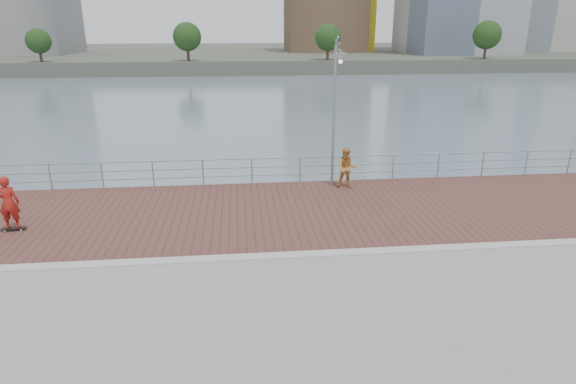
{
  "coord_description": "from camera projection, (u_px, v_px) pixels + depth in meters",
  "views": [
    {
      "loc": [
        -1.51,
        -12.62,
        6.39
      ],
      "look_at": [
        0.0,
        2.0,
        1.3
      ],
      "focal_mm": 30.0,
      "sensor_mm": 36.0,
      "label": 1
    }
  ],
  "objects": [
    {
      "name": "street_lamp",
      "position": [
        337.0,
        89.0,
        18.71
      ],
      "size": [
        0.42,
        1.22,
        5.74
      ],
      "color": "gray",
      "rests_on": "brick_lane"
    },
    {
      "name": "skateboarder",
      "position": [
        8.0,
        203.0,
        15.5
      ],
      "size": [
        0.69,
        0.49,
        1.78
      ],
      "primitive_type": "imported",
      "rotation": [
        0.0,
        0.0,
        3.24
      ],
      "color": "#A91E16",
      "rests_on": "skateboard"
    },
    {
      "name": "skateboard",
      "position": [
        14.0,
        228.0,
        15.79
      ],
      "size": [
        0.78,
        0.27,
        0.09
      ],
      "rotation": [
        0.0,
        0.0,
        0.1
      ],
      "color": "black",
      "rests_on": "brick_lane"
    },
    {
      "name": "bystander",
      "position": [
        347.0,
        168.0,
        19.75
      ],
      "size": [
        0.95,
        0.82,
        1.67
      ],
      "primitive_type": "imported",
      "rotation": [
        0.0,
        0.0,
        -0.26
      ],
      "color": "#C8883B",
      "rests_on": "brick_lane"
    },
    {
      "name": "brick_lane",
      "position": [
        283.0,
        211.0,
        17.48
      ],
      "size": [
        40.0,
        6.8,
        0.02
      ],
      "primitive_type": "cube",
      "color": "brown",
      "rests_on": "seawall"
    },
    {
      "name": "water",
      "position": [
        295.0,
        315.0,
        14.75
      ],
      "size": [
        400.0,
        400.0,
        0.0
      ],
      "primitive_type": "plane",
      "color": "slate",
      "rests_on": "ground"
    },
    {
      "name": "curb",
      "position": [
        295.0,
        255.0,
        14.09
      ],
      "size": [
        40.0,
        0.4,
        0.06
      ],
      "primitive_type": "cube",
      "color": "#B7B5AD",
      "rests_on": "seawall"
    },
    {
      "name": "guardrail",
      "position": [
        276.0,
        167.0,
        20.45
      ],
      "size": [
        39.06,
        0.06,
        1.13
      ],
      "color": "#8C9EA8",
      "rests_on": "brick_lane"
    },
    {
      "name": "shoreline_trees",
      "position": [
        298.0,
        38.0,
        85.99
      ],
      "size": [
        144.11,
        5.17,
        6.89
      ],
      "color": "#473323",
      "rests_on": "far_shore"
    },
    {
      "name": "far_shore",
      "position": [
        242.0,
        54.0,
        129.49
      ],
      "size": [
        320.0,
        95.0,
        2.5
      ],
      "primitive_type": "cube",
      "color": "#4C5142",
      "rests_on": "ground"
    }
  ]
}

